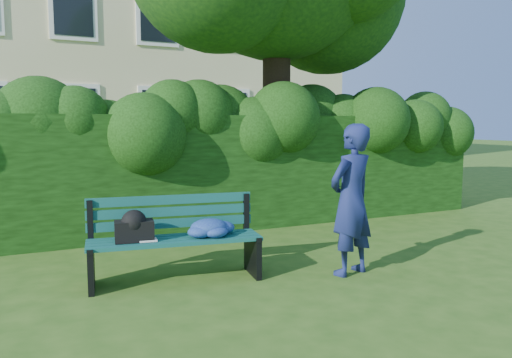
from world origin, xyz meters
name	(u,v)px	position (x,y,z in m)	size (l,w,h in m)	color
ground	(277,261)	(0.00, 0.00, 0.00)	(80.00, 80.00, 0.00)	#2E5517
apartment_building	(95,3)	(0.00, 13.99, 6.00)	(16.00, 8.08, 12.00)	#CDC389
hedge	(213,172)	(0.00, 2.20, 0.90)	(10.00, 1.00, 1.80)	black
park_bench	(178,235)	(-1.30, -0.19, 0.49)	(1.87, 0.82, 0.89)	#0F4C3D
man_reading	(351,200)	(0.49, -0.81, 0.84)	(0.61, 0.40, 1.68)	navy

